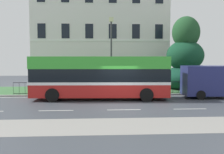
{
  "coord_description": "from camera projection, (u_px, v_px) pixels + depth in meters",
  "views": [
    {
      "loc": [
        -1.72,
        -17.75,
        3.15
      ],
      "look_at": [
        -0.38,
        3.49,
        1.56
      ],
      "focal_mm": 43.91,
      "sensor_mm": 36.0,
      "label": 1
    }
  ],
  "objects": [
    {
      "name": "ground_plane",
      "position": [
        119.0,
        102.0,
        19.21
      ],
      "size": [
        60.0,
        56.0,
        0.18
      ],
      "color": "#3F434B"
    },
    {
      "name": "georgian_townhouse",
      "position": [
        100.0,
        26.0,
        32.41
      ],
      "size": [
        14.93,
        8.22,
        13.28
      ],
      "color": "silver",
      "rests_on": "ground_plane"
    },
    {
      "name": "iron_verge_railing",
      "position": [
        103.0,
        88.0,
        22.27
      ],
      "size": [
        14.36,
        0.04,
        0.97
      ],
      "color": "black",
      "rests_on": "ground_plane"
    },
    {
      "name": "evergreen_tree",
      "position": [
        185.0,
        62.0,
        25.74
      ],
      "size": [
        4.54,
        4.54,
        6.92
      ],
      "color": "#423328",
      "rests_on": "ground_plane"
    },
    {
      "name": "single_decker_bus",
      "position": [
        100.0,
        77.0,
        20.09
      ],
      "size": [
        10.07,
        2.95,
        3.16
      ],
      "rotation": [
        0.0,
        0.0,
        -0.04
      ],
      "color": "#B41E1B",
      "rests_on": "ground_plane"
    },
    {
      "name": "white_panel_van",
      "position": [
        216.0,
        81.0,
        20.91
      ],
      "size": [
        5.61,
        2.24,
        2.44
      ],
      "rotation": [
        0.0,
        0.0,
        -0.03
      ],
      "color": "navy",
      "rests_on": "ground_plane"
    },
    {
      "name": "street_lamp_post",
      "position": [
        111.0,
        49.0,
        23.02
      ],
      "size": [
        0.36,
        0.24,
        6.3
      ],
      "color": "#333338",
      "rests_on": "ground_plane"
    }
  ]
}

